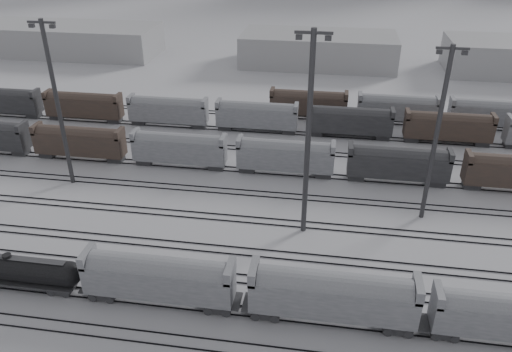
# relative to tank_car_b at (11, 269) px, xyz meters

# --- Properties ---
(ground) EXTENTS (900.00, 900.00, 0.00)m
(ground) POSITION_rel_tank_car_b_xyz_m (18.78, -1.00, -2.35)
(ground) COLOR silver
(ground) RESTS_ON ground
(tracks) EXTENTS (220.00, 71.50, 0.16)m
(tracks) POSITION_rel_tank_car_b_xyz_m (18.78, 16.50, -2.27)
(tracks) COLOR black
(tracks) RESTS_ON ground
(tank_car_b) EXTENTS (16.43, 2.74, 4.06)m
(tank_car_b) POSITION_rel_tank_car_b_xyz_m (0.00, 0.00, 0.00)
(tank_car_b) COLOR #242426
(tank_car_b) RESTS_ON ground
(hopper_car_a) EXTENTS (15.84, 3.15, 5.66)m
(hopper_car_a) POSITION_rel_tank_car_b_xyz_m (16.89, 0.00, 1.15)
(hopper_car_a) COLOR #242426
(hopper_car_a) RESTS_ON ground
(hopper_car_b) EXTENTS (16.48, 3.27, 5.89)m
(hopper_car_b) POSITION_rel_tank_car_b_xyz_m (34.70, 0.00, 1.29)
(hopper_car_b) COLOR #242426
(hopper_car_b) RESTS_ON ground
(light_mast_b) EXTENTS (3.89, 0.62, 24.31)m
(light_mast_b) POSITION_rel_tank_car_b_xyz_m (-4.88, 23.12, 10.55)
(light_mast_b) COLOR #353537
(light_mast_b) RESTS_ON ground
(light_mast_c) EXTENTS (4.13, 0.66, 25.80)m
(light_mast_c) POSITION_rel_tank_car_b_xyz_m (30.78, 15.80, 11.34)
(light_mast_c) COLOR #353537
(light_mast_c) RESTS_ON ground
(light_mast_d) EXTENTS (3.73, 0.60, 23.31)m
(light_mast_d) POSITION_rel_tank_car_b_xyz_m (46.37, 21.46, 10.02)
(light_mast_d) COLOR #353537
(light_mast_d) RESTS_ON ground
(bg_string_near) EXTENTS (151.00, 3.00, 5.60)m
(bg_string_near) POSITION_rel_tank_car_b_xyz_m (26.78, 31.00, 0.45)
(bg_string_near) COLOR gray
(bg_string_near) RESTS_ON ground
(bg_string_mid) EXTENTS (151.00, 3.00, 5.60)m
(bg_string_mid) POSITION_rel_tank_car_b_xyz_m (36.78, 47.00, 0.45)
(bg_string_mid) COLOR #242426
(bg_string_mid) RESTS_ON ground
(bg_string_far) EXTENTS (66.00, 3.00, 5.60)m
(bg_string_far) POSITION_rel_tank_car_b_xyz_m (54.28, 55.00, 0.45)
(bg_string_far) COLOR #43332A
(bg_string_far) RESTS_ON ground
(warehouse_left) EXTENTS (50.00, 18.00, 8.00)m
(warehouse_left) POSITION_rel_tank_car_b_xyz_m (-41.22, 94.00, 1.65)
(warehouse_left) COLOR gray
(warehouse_left) RESTS_ON ground
(warehouse_mid) EXTENTS (40.00, 18.00, 8.00)m
(warehouse_mid) POSITION_rel_tank_car_b_xyz_m (28.78, 94.00, 1.65)
(warehouse_mid) COLOR gray
(warehouse_mid) RESTS_ON ground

